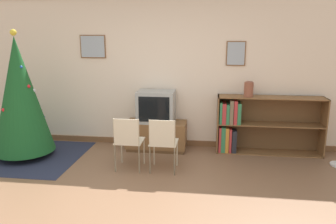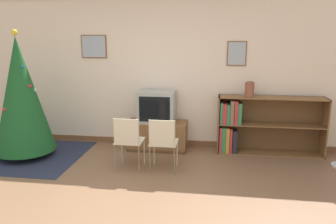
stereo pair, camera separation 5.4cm
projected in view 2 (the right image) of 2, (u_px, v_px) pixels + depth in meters
ground_plane at (128, 215)px, 3.70m from camera, size 24.00×24.00×0.00m
wall_back at (162, 71)px, 5.81m from camera, size 8.69×0.11×2.70m
area_rug at (27, 155)px, 5.51m from camera, size 1.84×1.66×0.01m
christmas_tree at (21, 95)px, 5.27m from camera, size 0.96×0.96×2.06m
tv_console at (157, 135)px, 5.78m from camera, size 1.04×0.47×0.50m
television at (157, 107)px, 5.66m from camera, size 0.63×0.46×0.54m
folding_chair_left at (128, 140)px, 4.83m from camera, size 0.40×0.40×0.82m
folding_chair_right at (163, 142)px, 4.76m from camera, size 0.40×0.40×0.82m
bookshelf at (251, 125)px, 5.58m from camera, size 1.76×0.36×0.98m
vase at (249, 89)px, 5.39m from camera, size 0.15×0.15×0.26m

